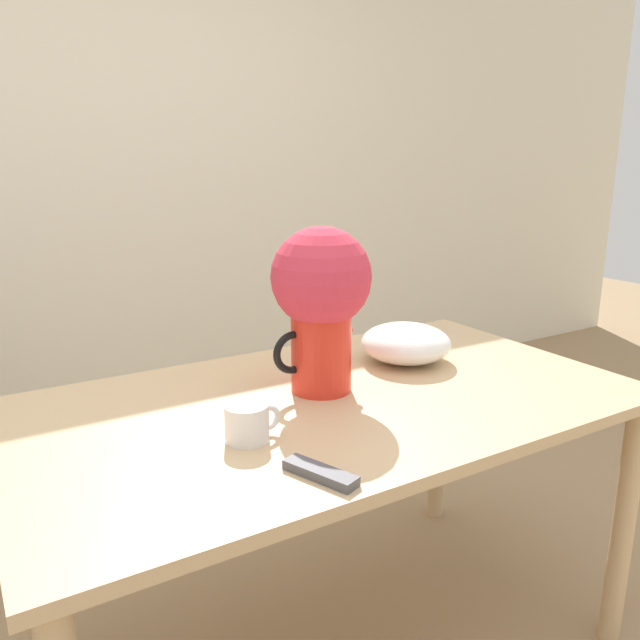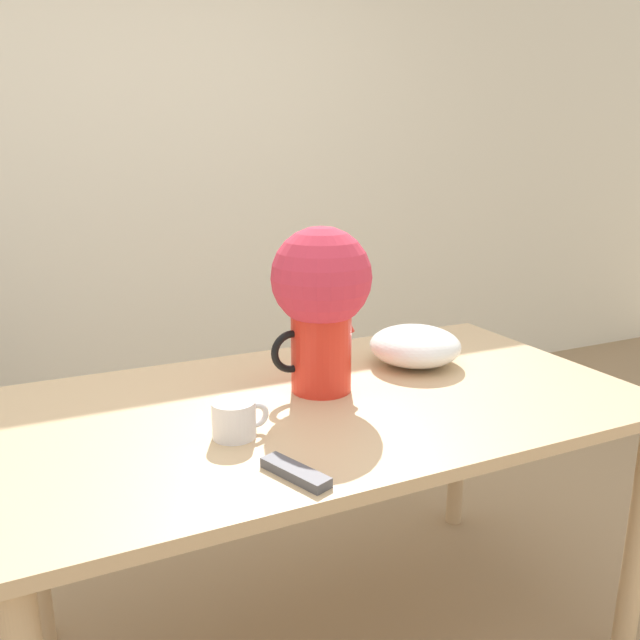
% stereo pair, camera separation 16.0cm
% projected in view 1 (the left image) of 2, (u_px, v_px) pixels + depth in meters
% --- Properties ---
extents(wall_back, '(8.00, 0.05, 2.60)m').
position_uv_depth(wall_back, '(88.00, 174.00, 2.94)').
color(wall_back, '#EDE5CC').
rests_on(wall_back, ground_plane).
extents(table, '(1.59, 0.89, 0.78)m').
position_uv_depth(table, '(330.00, 431.00, 1.63)').
color(table, tan).
rests_on(table, ground_plane).
extents(flower_vase, '(0.27, 0.26, 0.43)m').
position_uv_depth(flower_vase, '(321.00, 296.00, 1.59)').
color(flower_vase, red).
rests_on(flower_vase, table).
extents(coffee_mug, '(0.13, 0.10, 0.08)m').
position_uv_depth(coffee_mug, '(248.00, 422.00, 1.36)').
color(coffee_mug, white).
rests_on(coffee_mug, table).
extents(white_bowl, '(0.27, 0.27, 0.11)m').
position_uv_depth(white_bowl, '(406.00, 343.00, 1.88)').
color(white_bowl, white).
rests_on(white_bowl, table).
extents(remote_control, '(0.10, 0.16, 0.02)m').
position_uv_depth(remote_control, '(320.00, 473.00, 1.20)').
color(remote_control, '#4C4C51').
rests_on(remote_control, table).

